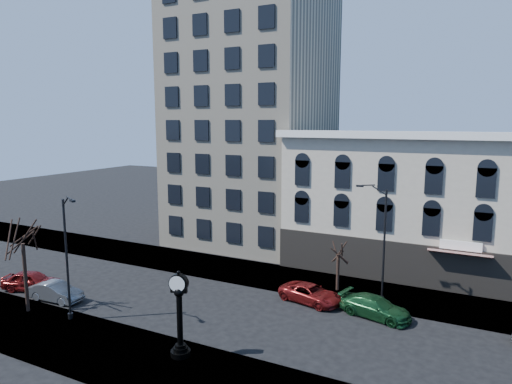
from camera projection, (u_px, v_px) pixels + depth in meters
The scene contains 14 objects.
ground at pixel (206, 307), 32.90m from camera, with size 160.00×160.00×0.00m, color black.
sidewalk_far at pixel (256, 274), 39.93m from camera, with size 160.00×6.00×0.12m, color gray.
sidewalk_near at pixel (129, 357), 25.85m from camera, with size 160.00×6.00×0.12m, color gray.
cream_tower at pixel (252, 65), 49.30m from camera, with size 15.90×15.40×42.50m.
victorian_row at pixel (416, 204), 40.58m from camera, with size 22.60×11.19×12.50m.
street_clock at pixel (180, 318), 25.52m from camera, with size 1.14×1.14×5.01m.
street_lamp_near at pixel (68, 226), 29.23m from camera, with size 2.11×1.08×8.64m.
street_lamp_far at pixel (376, 212), 32.87m from camera, with size 2.29×0.35×8.83m.
bare_tree_near at pixel (22, 229), 31.06m from camera, with size 4.55×4.55×7.81m.
bare_tree_far at pixel (338, 247), 35.42m from camera, with size 2.67×2.67×4.58m.
car_near_a at pixel (32, 281), 36.10m from camera, with size 1.83×4.56×1.55m, color maroon.
car_near_b at pixel (56, 292), 33.96m from camera, with size 1.48×4.23×1.39m, color #595B60.
car_far_a at pixel (310, 294), 33.67m from camera, with size 2.20×4.77×1.33m, color maroon.
car_far_b at pixel (375, 307), 31.13m from camera, with size 2.00×4.92×1.43m, color #143F1E.
Camera 1 is at (17.39, -26.19, 13.27)m, focal length 32.00 mm.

